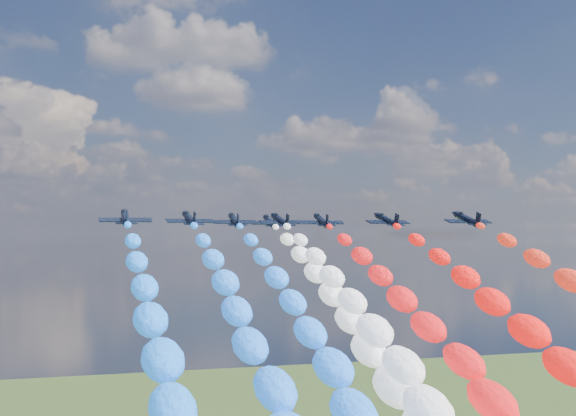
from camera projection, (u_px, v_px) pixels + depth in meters
name	position (u px, v px, depth m)	size (l,w,h in m)	color
jet_0	(125.00, 218.00, 116.90)	(7.87, 10.55, 2.32)	black
jet_1	(190.00, 219.00, 126.31)	(7.87, 10.55, 2.32)	black
jet_2	(234.00, 220.00, 138.04)	(7.87, 10.55, 2.32)	black
trail_2	(343.00, 413.00, 84.59)	(5.99, 107.40, 47.88)	#1F6FF9
jet_3	(280.00, 220.00, 139.84)	(7.87, 10.55, 2.32)	black
trail_3	(415.00, 409.00, 86.38)	(5.99, 107.40, 47.88)	white
jet_4	(270.00, 221.00, 151.31)	(7.87, 10.55, 2.32)	black
trail_4	(383.00, 388.00, 97.85)	(5.99, 107.40, 47.88)	white
jet_5	(321.00, 221.00, 143.02)	(7.87, 10.55, 2.32)	black
trail_5	(476.00, 403.00, 89.56)	(5.99, 107.40, 47.88)	red
jet_6	(387.00, 220.00, 138.68)	(7.87, 10.55, 2.32)	black
jet_7	(467.00, 219.00, 130.35)	(7.87, 10.55, 2.32)	black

